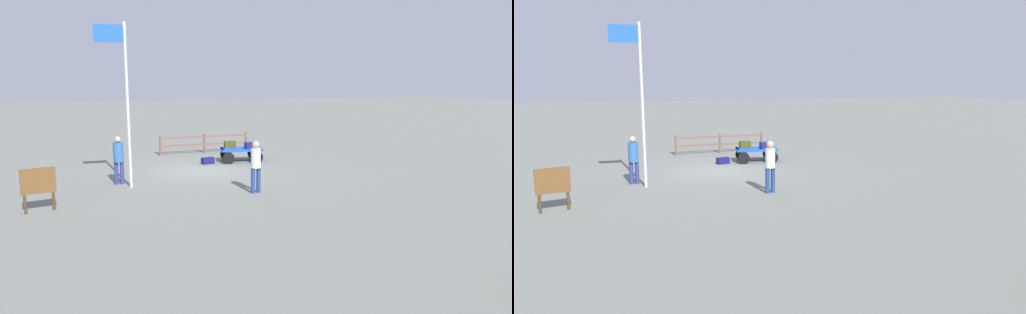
% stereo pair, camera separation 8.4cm
% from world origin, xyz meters
% --- Properties ---
extents(ground_plane, '(120.00, 120.00, 0.00)m').
position_xyz_m(ground_plane, '(0.00, 0.00, 0.00)').
color(ground_plane, slate).
extents(luggage_cart, '(1.93, 1.42, 0.61)m').
position_xyz_m(luggage_cart, '(-1.96, -1.68, 0.44)').
color(luggage_cart, blue).
rests_on(luggage_cart, ground).
extents(suitcase_dark, '(0.52, 0.35, 0.29)m').
position_xyz_m(suitcase_dark, '(-1.51, -1.88, 0.76)').
color(suitcase_dark, '#3F3D16').
rests_on(suitcase_dark, luggage_cart).
extents(suitcase_navy, '(0.45, 0.37, 0.29)m').
position_xyz_m(suitcase_navy, '(-2.29, -1.36, 0.75)').
color(suitcase_navy, navy).
rests_on(suitcase_navy, luggage_cart).
extents(suitcase_maroon, '(0.57, 0.39, 0.28)m').
position_xyz_m(suitcase_maroon, '(-0.43, -1.58, 0.14)').
color(suitcase_maroon, '#161656').
rests_on(suitcase_maroon, ground).
extents(worker_lead, '(0.37, 0.37, 1.71)m').
position_xyz_m(worker_lead, '(-0.68, 4.02, 0.99)').
color(worker_lead, navy).
rests_on(worker_lead, ground).
extents(worker_trailing, '(0.37, 0.37, 1.69)m').
position_xyz_m(worker_trailing, '(3.43, 1.24, 0.98)').
color(worker_trailing, navy).
rests_on(worker_trailing, ground).
extents(flagpole, '(1.02, 0.10, 5.49)m').
position_xyz_m(flagpole, '(3.20, 1.89, 3.27)').
color(flagpole, silver).
rests_on(flagpole, ground).
extents(signboard, '(0.91, 0.28, 1.24)m').
position_xyz_m(signboard, '(5.75, 4.14, 0.79)').
color(signboard, '#4C3319').
rests_on(signboard, ground).
extents(wooden_fence, '(4.46, 0.16, 0.96)m').
position_xyz_m(wooden_fence, '(-0.99, -4.58, 0.56)').
color(wooden_fence, brown).
rests_on(wooden_fence, ground).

